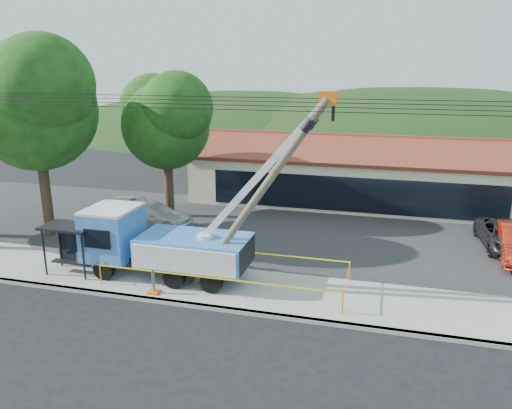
{
  "coord_description": "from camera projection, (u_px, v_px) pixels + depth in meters",
  "views": [
    {
      "loc": [
        6.0,
        -14.5,
        9.26
      ],
      "look_at": [
        0.73,
        5.0,
        3.55
      ],
      "focal_mm": 35.0,
      "sensor_mm": 36.0,
      "label": 1
    }
  ],
  "objects": [
    {
      "name": "parking_lot",
      "position": [
        275.0,
        230.0,
        28.63
      ],
      "size": [
        60.0,
        12.0,
        0.1
      ],
      "primitive_type": "cube",
      "color": "#28282B",
      "rests_on": "ground"
    },
    {
      "name": "caution_tape",
      "position": [
        226.0,
        267.0,
        21.42
      ],
      "size": [
        10.34,
        3.16,
        0.91
      ],
      "color": "orange",
      "rests_on": "ground"
    },
    {
      "name": "leaning_pole",
      "position": [
        263.0,
        189.0,
        19.6
      ],
      "size": [
        5.64,
        1.73,
        8.08
      ],
      "color": "brown",
      "rests_on": "ground"
    },
    {
      "name": "hill_west",
      "position": [
        241.0,
        130.0,
        72.35
      ],
      "size": [
        78.4,
        56.0,
        28.0
      ],
      "primitive_type": "ellipsoid",
      "color": "#1B3212",
      "rests_on": "ground"
    },
    {
      "name": "utility_truck",
      "position": [
        162.0,
        242.0,
        21.89
      ],
      "size": [
        10.95,
        3.98,
        8.16
      ],
      "color": "black",
      "rests_on": "ground"
    },
    {
      "name": "tree_lot",
      "position": [
        166.0,
        117.0,
        29.64
      ],
      "size": [
        6.3,
        5.6,
        8.94
      ],
      "color": "#332316",
      "rests_on": "ground"
    },
    {
      "name": "hill_center",
      "position": [
        422.0,
        136.0,
        66.08
      ],
      "size": [
        89.6,
        64.0,
        32.0
      ],
      "primitive_type": "ellipsoid",
      "color": "#1B3212",
      "rests_on": "ground"
    },
    {
      "name": "curb",
      "position": [
        218.0,
        309.0,
        19.42
      ],
      "size": [
        60.0,
        0.25,
        0.15
      ],
      "primitive_type": "cube",
      "color": "#ACA9A1",
      "rests_on": "ground"
    },
    {
      "name": "car_dark",
      "position": [
        504.0,
        250.0,
        25.74
      ],
      "size": [
        2.6,
        5.03,
        1.36
      ],
      "primitive_type": "imported",
      "rotation": [
        0.0,
        0.0,
        0.07
      ],
      "color": "black",
      "rests_on": "ground"
    },
    {
      "name": "tree_west_near",
      "position": [
        35.0,
        99.0,
        25.89
      ],
      "size": [
        7.56,
        6.72,
        10.8
      ],
      "color": "#332316",
      "rests_on": "ground"
    },
    {
      "name": "car_silver",
      "position": [
        118.0,
        226.0,
        29.58
      ],
      "size": [
        1.97,
        4.73,
        1.6
      ],
      "primitive_type": "imported",
      "rotation": [
        0.0,
        0.0,
        -0.02
      ],
      "color": "#AEAFB5",
      "rests_on": "ground"
    },
    {
      "name": "bus_shelter",
      "position": [
        72.0,
        237.0,
        22.32
      ],
      "size": [
        2.34,
        1.45,
        2.25
      ],
      "rotation": [
        0.0,
        0.0,
        -0.01
      ],
      "color": "black",
      "rests_on": "ground"
    },
    {
      "name": "ground",
      "position": [
        199.0,
        338.0,
        17.49
      ],
      "size": [
        120.0,
        120.0,
        0.0
      ],
      "primitive_type": "plane",
      "color": "black",
      "rests_on": "ground"
    },
    {
      "name": "sidewalk",
      "position": [
        233.0,
        288.0,
        21.19
      ],
      "size": [
        60.0,
        4.0,
        0.15
      ],
      "primitive_type": "cube",
      "color": "#ACA9A1",
      "rests_on": "ground"
    },
    {
      "name": "strip_mall",
      "position": [
        358.0,
        174.0,
        34.54
      ],
      "size": [
        22.5,
        8.53,
        4.67
      ],
      "color": "beige",
      "rests_on": "ground"
    },
    {
      "name": "car_white",
      "position": [
        152.0,
        228.0,
        29.17
      ],
      "size": [
        5.09,
        2.25,
        1.45
      ],
      "primitive_type": "imported",
      "rotation": [
        0.0,
        0.0,
        1.53
      ],
      "color": "silver",
      "rests_on": "ground"
    }
  ]
}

